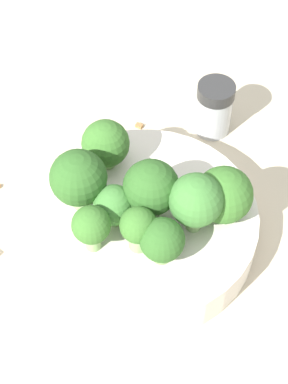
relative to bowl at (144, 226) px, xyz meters
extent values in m
plane|color=beige|center=(0.00, 0.00, -0.02)|extent=(3.00, 3.00, 0.00)
cylinder|color=silver|center=(0.00, 0.00, 0.00)|extent=(0.21, 0.21, 0.04)
cylinder|color=#84AD66|center=(-0.02, -0.03, 0.03)|extent=(0.02, 0.02, 0.03)
sphere|color=#386B28|center=(-0.02, -0.03, 0.05)|extent=(0.03, 0.03, 0.03)
cylinder|color=#84AD66|center=(-0.05, 0.03, 0.03)|extent=(0.02, 0.02, 0.03)
sphere|color=#2D5B23|center=(-0.05, 0.03, 0.06)|extent=(0.05, 0.05, 0.05)
cylinder|color=#84AD66|center=(0.01, 0.00, 0.03)|extent=(0.02, 0.02, 0.03)
sphere|color=#2D5B23|center=(0.01, 0.00, 0.06)|extent=(0.05, 0.05, 0.05)
cylinder|color=#7A9E5B|center=(-0.02, 0.07, 0.03)|extent=(0.02, 0.02, 0.02)
sphere|color=#386B28|center=(-0.02, 0.07, 0.05)|extent=(0.05, 0.05, 0.05)
cylinder|color=#8EB770|center=(0.07, -0.02, 0.03)|extent=(0.02, 0.02, 0.02)
sphere|color=#386B28|center=(0.07, -0.02, 0.05)|extent=(0.05, 0.05, 0.05)
cylinder|color=#84AD66|center=(-0.03, 0.00, 0.03)|extent=(0.02, 0.02, 0.02)
sphere|color=#3D7533|center=(-0.03, 0.00, 0.04)|extent=(0.04, 0.04, 0.04)
cylinder|color=#84AD66|center=(0.04, -0.03, 0.03)|extent=(0.01, 0.01, 0.03)
sphere|color=#3D7533|center=(0.04, -0.03, 0.06)|extent=(0.05, 0.05, 0.05)
cylinder|color=#84AD66|center=(-0.05, -0.02, 0.03)|extent=(0.02, 0.02, 0.03)
sphere|color=#386B28|center=(-0.05, -0.02, 0.05)|extent=(0.03, 0.03, 0.03)
cylinder|color=#7A9E5B|center=(0.00, -0.05, 0.03)|extent=(0.02, 0.02, 0.02)
sphere|color=#2D5B23|center=(0.00, -0.05, 0.05)|extent=(0.04, 0.04, 0.04)
cylinder|color=#B2B7BC|center=(0.11, 0.11, 0.01)|extent=(0.04, 0.04, 0.05)
cylinder|color=#2D2D2D|center=(0.11, 0.11, 0.04)|extent=(0.04, 0.04, 0.01)
cube|color=olive|center=(0.04, 0.14, -0.02)|extent=(0.01, 0.01, 0.01)
camera|label=1|loc=(-0.11, -0.32, 0.49)|focal=60.00mm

